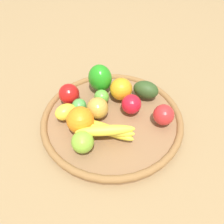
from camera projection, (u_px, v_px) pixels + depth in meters
The scene contains 15 objects.
ground_plane at pixel (112, 123), 0.84m from camera, with size 2.40×2.40×0.00m, color olive.
basket at pixel (112, 120), 0.82m from camera, with size 0.46×0.46×0.03m.
apple_3 at pixel (69, 94), 0.83m from camera, with size 0.07×0.07×0.07m, color red.
avocado at pixel (146, 90), 0.86m from camera, with size 0.09×0.06×0.06m, color #2D471E.
bell_pepper at pixel (100, 78), 0.87m from camera, with size 0.09×0.08×0.10m, color #228E1A.
orange_1 at pixel (80, 120), 0.74m from camera, with size 0.08×0.08×0.08m, color orange.
lime_0 at pixel (79, 106), 0.81m from camera, with size 0.05×0.05×0.05m, color #4B9C44.
apple_2 at pixel (131, 104), 0.80m from camera, with size 0.06×0.06×0.06m, color red.
banana_bunch at pixel (106, 130), 0.73m from camera, with size 0.14×0.17×0.06m.
orange_0 at pixel (121, 89), 0.85m from camera, with size 0.08×0.08×0.08m, color orange.
apple_4 at pixel (164, 115), 0.77m from camera, with size 0.07×0.07×0.07m, color red.
apple_1 at pixel (83, 142), 0.70m from camera, with size 0.06×0.06×0.06m, color #7DB532.
apple_0 at pixel (98, 108), 0.79m from camera, with size 0.07×0.07×0.07m, color gold.
lime_1 at pixel (102, 97), 0.84m from camera, with size 0.05×0.05×0.05m, color #58AA37.
lemon_0 at pixel (66, 112), 0.79m from camera, with size 0.07×0.05×0.05m, color yellow.
Camera 1 is at (-0.42, -0.36, 0.63)m, focal length 40.48 mm.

